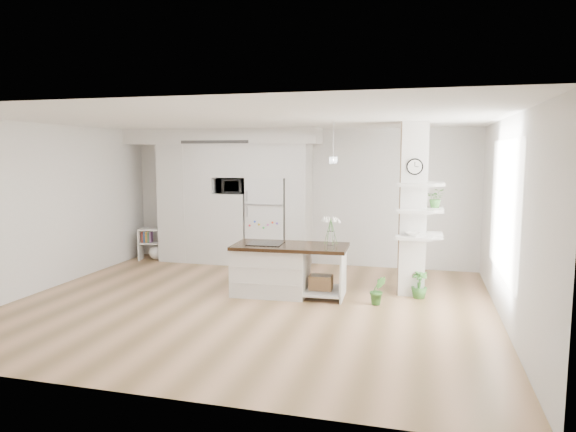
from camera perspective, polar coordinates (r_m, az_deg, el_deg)
name	(u,v)px	position (r m, az deg, el deg)	size (l,w,h in m)	color
floor	(250,304)	(7.74, -4.23, -9.71)	(7.00, 6.00, 0.01)	tan
room	(249,179)	(7.42, -4.36, 4.14)	(7.04, 6.04, 2.72)	white
cabinet_wall	(225,189)	(10.45, -7.06, 3.01)	(4.00, 0.71, 2.70)	silver
refrigerator	(269,221)	(10.22, -2.16, -0.59)	(0.78, 0.69, 1.75)	silver
column	(419,210)	(8.18, 14.34, 0.67)	(0.69, 0.90, 2.70)	silver
window	(504,208)	(7.41, 22.85, 0.86)	(2.40, 2.40, 0.00)	white
pendant_light	(369,161)	(7.19, 9.01, 6.09)	(0.12, 0.12, 0.10)	white
kitchen_island	(278,268)	(8.14, -1.09, -5.77)	(1.82, 0.93, 1.37)	silver
bookshelf	(154,246)	(11.11, -14.63, -3.25)	(0.62, 0.44, 0.66)	silver
floor_plant_a	(378,290)	(7.74, 9.95, -8.12)	(0.24, 0.19, 0.43)	#39772F
floor_plant_b	(419,285)	(8.21, 14.37, -7.39)	(0.24, 0.24, 0.43)	#39772F
microwave	(232,186)	(10.34, -6.26, 3.33)	(0.54, 0.37, 0.30)	#2D2D2D
shelf_plant	(436,198)	(8.34, 16.11, 1.92)	(0.27, 0.23, 0.30)	#39772F
decor_bowl	(413,234)	(8.00, 13.68, -1.99)	(0.22, 0.22, 0.05)	white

